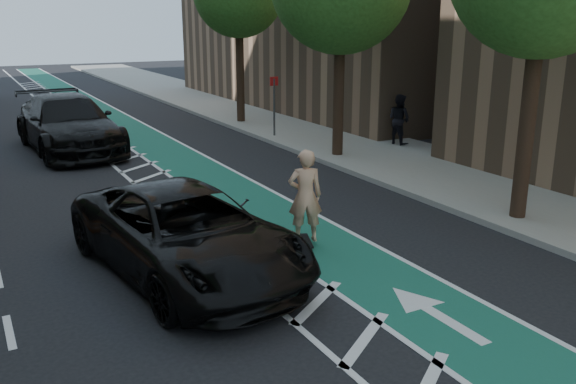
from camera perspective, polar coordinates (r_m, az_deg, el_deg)
ground at (r=11.11m, az=-7.84°, el=-9.06°), size 120.00×120.00×0.00m
bike_lane at (r=21.03m, az=-9.96°, el=2.88°), size 2.00×90.00×0.01m
buffer_strip at (r=20.62m, az=-13.91°, el=2.39°), size 1.40×90.00×0.01m
sidewalk_right at (r=23.83m, az=5.02°, el=4.76°), size 5.00×90.00×0.15m
curb_right at (r=22.59m, az=-0.19°, el=4.21°), size 0.12×90.00×0.16m
sign_post at (r=24.37m, az=-1.30°, el=8.10°), size 0.35×0.08×2.47m
skateboard at (r=13.03m, az=1.58°, el=-4.61°), size 0.53×0.88×0.11m
skateboarder at (r=12.71m, az=1.62°, el=-0.35°), size 0.84×0.70×1.98m
suv_near at (r=11.55m, az=-9.51°, el=-3.77°), size 3.49×6.19×1.63m
suv_far at (r=23.58m, az=-19.88°, el=6.04°), size 3.24×7.06×2.00m
pedestrian at (r=23.07m, az=10.35°, el=6.71°), size 0.86×1.02×1.85m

